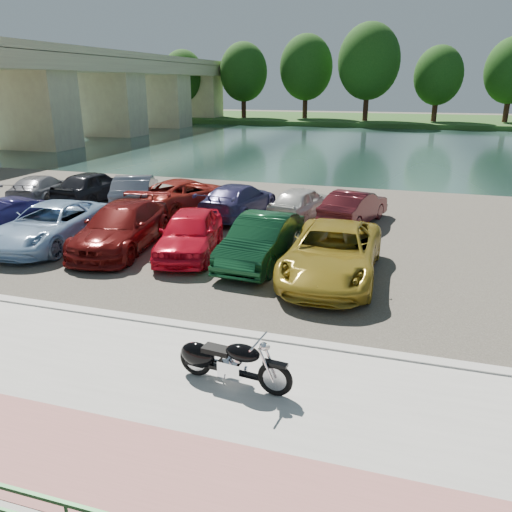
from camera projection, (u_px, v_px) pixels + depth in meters
The scene contains 23 objects.
ground at pixel (204, 385), 9.59m from camera, with size 200.00×200.00×0.00m, color #595447.
promenade at pixel (182, 414), 8.67m from camera, with size 60.00×6.00×0.10m, color #B0ADA6.
pink_path at pixel (138, 472), 7.30m from camera, with size 60.00×2.00×0.01m, color #A9645F.
kerb at pixel (238, 334), 11.37m from camera, with size 60.00×0.30×0.14m, color #B0ADA6.
parking_lot at pixel (312, 231), 19.52m from camera, with size 60.00×18.00×0.04m, color #3C3831.
river at pixel (372, 146), 45.73m from camera, with size 120.00×40.00×0.00m, color #172A27.
far_bank at pixel (390, 120), 74.55m from camera, with size 120.00×24.00×0.60m, color #274D1B.
bridge at pixel (106, 83), 52.56m from camera, with size 7.00×56.00×8.55m.
far_trees at pixel (426, 67), 65.38m from camera, with size 70.25×10.68×12.52m.
motorcycle at pixel (224, 361), 9.36m from camera, with size 2.33×0.75×1.05m.
car_1 at pixel (4, 219), 18.58m from camera, with size 1.41×4.03×1.33m, color #17143F.
car_2 at pixel (51, 225), 17.59m from camera, with size 2.41×5.22×1.45m, color #98BADD.
car_3 at pixel (122, 227), 17.17m from camera, with size 2.14×5.28×1.53m, color #5F0F0D.
car_4 at pixel (190, 233), 16.56m from camera, with size 1.77×4.40×1.50m, color red.
car_5 at pixel (262, 240), 15.78m from camera, with size 1.58×4.54×1.50m, color #103E21.
car_6 at pixel (332, 253), 14.56m from camera, with size 2.56×5.56×1.54m, color #A98E27.
car_7 at pixel (41, 188), 24.07m from camera, with size 1.80×4.43×1.29m, color gray.
car_8 at pixel (93, 186), 24.04m from camera, with size 1.79×4.46×1.52m, color black.
car_9 at pixel (136, 191), 22.83m from camera, with size 1.62×4.65×1.53m, color slate.
car_10 at pixel (186, 194), 22.48m from camera, with size 2.36×5.11×1.42m, color maroon.
car_11 at pixel (238, 200), 21.36m from camera, with size 1.99×4.89×1.42m, color navy.
car_12 at pixel (301, 202), 21.16m from camera, with size 1.60×3.97×1.35m, color silver.
car_13 at pixel (354, 207), 20.26m from camera, with size 1.46×4.18×1.38m, color #4A1319.
Camera 1 is at (3.36, -7.59, 5.49)m, focal length 35.00 mm.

